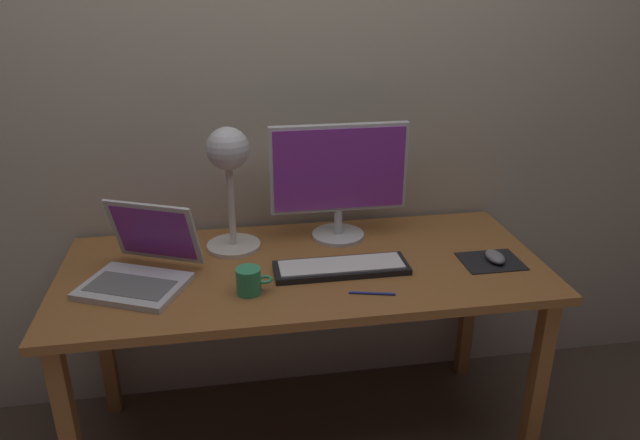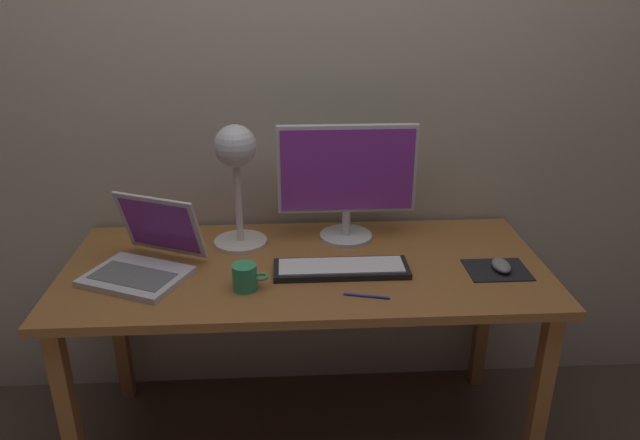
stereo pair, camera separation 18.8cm
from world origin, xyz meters
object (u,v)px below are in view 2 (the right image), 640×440
Objects in this scene: monitor at (347,176)px; desk_lamp at (236,163)px; laptop at (148,252)px; pen at (367,296)px; keyboard_main at (341,268)px; mouse at (501,266)px; coffee_mug at (245,277)px.

desk_lamp reaches higher than monitor.
monitor is 1.22× the size of laptop.
pen is (0.40, -0.40, -0.30)m from desk_lamp.
pen is at bearing -87.21° from monitor.
mouse is at bearing -2.69° from keyboard_main.
laptop is at bearing 175.58° from keyboard_main.
desk_lamp is 0.95m from mouse.
desk_lamp reaches higher than laptop.
desk_lamp reaches higher than keyboard_main.
mouse is at bearing -30.81° from monitor.
coffee_mug is (-0.34, -0.36, -0.20)m from monitor.
pen is at bearing -69.73° from keyboard_main.
monitor is 0.53m from coffee_mug.
desk_lamp is at bearing 96.54° from coffee_mug.
coffee_mug reaches higher than keyboard_main.
coffee_mug is at bearing -162.48° from keyboard_main.
desk_lamp reaches higher than pen.
coffee_mug is at bearing 168.92° from pen.
mouse is 0.86× the size of coffee_mug.
monitor is at bearing 17.79° from laptop.
coffee_mug is at bearing -133.88° from monitor.
mouse is (0.48, -0.29, -0.22)m from monitor.
laptop reaches higher than pen.
mouse is (0.52, -0.02, 0.01)m from keyboard_main.
mouse is 0.48m from pen.
monitor is at bearing 81.15° from keyboard_main.
monitor is at bearing 92.79° from pen.
monitor reaches higher than laptop.
desk_lamp reaches higher than mouse.
desk_lamp is 0.42m from coffee_mug.
desk_lamp is 3.91× the size of coffee_mug.
laptop is at bearing -146.76° from desk_lamp.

